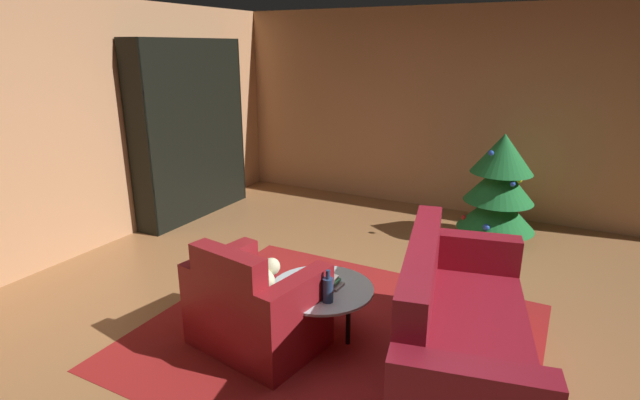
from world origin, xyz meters
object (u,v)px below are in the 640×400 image
Objects in this scene: bookshelf_unit at (197,130)px; decorated_tree at (499,187)px; couch_red at (457,335)px; bottle_on_table at (328,289)px; book_stack_on_table at (327,281)px; armchair_red at (255,309)px; coffee_table at (322,292)px.

decorated_tree is at bearing 11.66° from bookshelf_unit.
bottle_on_table is (-0.86, -0.17, 0.20)m from couch_red.
decorated_tree is (3.62, 0.75, -0.47)m from bookshelf_unit.
decorated_tree is at bearing 72.58° from book_stack_on_table.
bookshelf_unit is 1.09× the size of couch_red.
couch_red is at bearing -86.53° from decorated_tree.
bookshelf_unit is at bearing 153.26° from couch_red.
armchair_red is 4.45× the size of book_stack_on_table.
bottle_on_table is at bearing -35.36° from bookshelf_unit.
coffee_table is (-1.00, -0.00, 0.07)m from couch_red.
decorated_tree is (1.22, 2.97, 0.33)m from armchair_red.
bottle_on_table is (0.11, -0.22, 0.06)m from book_stack_on_table.
armchair_red is 4.16× the size of bottle_on_table.
bookshelf_unit reaches higher than coffee_table.
decorated_tree reaches higher than armchair_red.
bottle_on_table is at bearing -104.00° from decorated_tree.
coffee_table is 0.63× the size of decorated_tree.
decorated_tree reaches higher than bottle_on_table.
decorated_tree reaches higher than couch_red.
decorated_tree is at bearing 72.49° from coffee_table.
coffee_table is 0.25m from bottle_on_table.
bookshelf_unit reaches higher than bottle_on_table.
bottle_on_table is (0.52, 0.15, 0.21)m from armchair_red.
couch_red is at bearing 10.84° from bottle_on_table.
couch_red reaches higher than book_stack_on_table.
bottle_on_table is (0.13, -0.16, 0.13)m from coffee_table.
coffee_table is 3.47× the size of book_stack_on_table.
couch_red is at bearing 12.84° from armchair_red.
couch_red reaches higher than bottle_on_table.
book_stack_on_table is (2.80, -1.85, -0.65)m from bookshelf_unit.
decorated_tree reaches higher than coffee_table.
armchair_red is 1.42m from couch_red.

